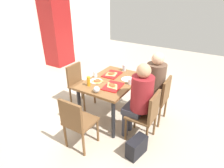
{
  "coord_description": "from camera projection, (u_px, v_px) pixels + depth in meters",
  "views": [
    {
      "loc": [
        -2.48,
        -1.51,
        2.12
      ],
      "look_at": [
        0.0,
        0.0,
        0.65
      ],
      "focal_mm": 29.98,
      "sensor_mm": 36.0,
      "label": 1
    }
  ],
  "objects": [
    {
      "name": "foil_bundle",
      "position": [
        96.0,
        89.0,
        2.82
      ],
      "size": [
        0.1,
        0.1,
        0.1
      ],
      "primitive_type": "sphere",
      "color": "silver",
      "rests_on": "main_table"
    },
    {
      "name": "chair_near_left",
      "position": [
        147.0,
        114.0,
        2.75
      ],
      "size": [
        0.4,
        0.4,
        0.84
      ],
      "color": "brown",
      "rests_on": "ground_plane"
    },
    {
      "name": "paper_plate_center",
      "position": [
        96.0,
        81.0,
        3.19
      ],
      "size": [
        0.22,
        0.22,
        0.01
      ],
      "primitive_type": "cylinder",
      "color": "white",
      "rests_on": "main_table"
    },
    {
      "name": "drink_fridge",
      "position": [
        57.0,
        33.0,
        5.59
      ],
      "size": [
        0.7,
        0.6,
        1.9
      ],
      "primitive_type": "cube",
      "color": "maroon",
      "rests_on": "ground_plane"
    },
    {
      "name": "plastic_cup_a",
      "position": [
        95.0,
        74.0,
        3.33
      ],
      "size": [
        0.07,
        0.07,
        0.1
      ],
      "primitive_type": "cylinder",
      "color": "white",
      "rests_on": "main_table"
    },
    {
      "name": "person_in_red",
      "position": [
        139.0,
        97.0,
        2.7
      ],
      "size": [
        0.32,
        0.42,
        1.25
      ],
      "color": "#383842",
      "rests_on": "ground_plane"
    },
    {
      "name": "ground_plane",
      "position": [
        112.0,
        115.0,
        3.55
      ],
      "size": [
        10.0,
        10.0,
        0.02
      ],
      "primitive_type": "cube",
      "color": "#B7A893"
    },
    {
      "name": "pizza_slice_b",
      "position": [
        111.0,
        74.0,
        3.41
      ],
      "size": [
        0.25,
        0.24,
        0.02
      ],
      "color": "#DBAD60",
      "rests_on": "tray_red_far"
    },
    {
      "name": "plastic_cup_b",
      "position": [
        130.0,
        81.0,
        3.06
      ],
      "size": [
        0.07,
        0.07,
        0.1
      ],
      "primitive_type": "cylinder",
      "color": "white",
      "rests_on": "main_table"
    },
    {
      "name": "pizza_slice_c",
      "position": [
        97.0,
        81.0,
        3.16
      ],
      "size": [
        0.22,
        0.22,
        0.02
      ],
      "color": "#C68C47",
      "rests_on": "paper_plate_center"
    },
    {
      "name": "soda_can",
      "position": [
        124.0,
        68.0,
        3.57
      ],
      "size": [
        0.07,
        0.07,
        0.12
      ],
      "primitive_type": "cylinder",
      "color": "#B7BCC6",
      "rests_on": "main_table"
    },
    {
      "name": "chair_far_side",
      "position": [
        78.0,
        82.0,
        3.68
      ],
      "size": [
        0.4,
        0.4,
        0.84
      ],
      "color": "brown",
      "rests_on": "ground_plane"
    },
    {
      "name": "pizza_slice_a",
      "position": [
        112.0,
        85.0,
        2.99
      ],
      "size": [
        0.22,
        0.25,
        0.02
      ],
      "color": "#DBAD60",
      "rests_on": "tray_red_near"
    },
    {
      "name": "tray_red_near",
      "position": [
        113.0,
        86.0,
        3.0
      ],
      "size": [
        0.39,
        0.3,
        0.02
      ],
      "primitive_type": "cube",
      "rotation": [
        0.0,
        0.0,
        0.11
      ],
      "color": "red",
      "rests_on": "main_table"
    },
    {
      "name": "chair_left_end",
      "position": [
        76.0,
        121.0,
        2.6
      ],
      "size": [
        0.4,
        0.4,
        0.84
      ],
      "color": "brown",
      "rests_on": "ground_plane"
    },
    {
      "name": "main_table",
      "position": [
        112.0,
        85.0,
        3.26
      ],
      "size": [
        1.14,
        0.78,
        0.72
      ],
      "color": "brown",
      "rests_on": "ground_plane"
    },
    {
      "name": "tray_red_far",
      "position": [
        112.0,
        74.0,
        3.42
      ],
      "size": [
        0.37,
        0.28,
        0.02
      ],
      "primitive_type": "cube",
      "rotation": [
        0.0,
        0.0,
        0.05
      ],
      "color": "red",
      "rests_on": "main_table"
    },
    {
      "name": "handbag",
      "position": [
        137.0,
        147.0,
        2.63
      ],
      "size": [
        0.35,
        0.23,
        0.28
      ],
      "primitive_type": "cube",
      "rotation": [
        0.0,
        0.0,
        -0.22
      ],
      "color": "black",
      "rests_on": "ground_plane"
    },
    {
      "name": "paper_plate_near_edge",
      "position": [
        128.0,
        79.0,
        3.25
      ],
      "size": [
        0.22,
        0.22,
        0.01
      ],
      "primitive_type": "cylinder",
      "color": "white",
      "rests_on": "main_table"
    },
    {
      "name": "person_in_brown_jacket",
      "position": [
        153.0,
        82.0,
        3.13
      ],
      "size": [
        0.32,
        0.42,
        1.25
      ],
      "color": "#383842",
      "rests_on": "ground_plane"
    },
    {
      "name": "chair_near_right",
      "position": [
        160.0,
        97.0,
        3.18
      ],
      "size": [
        0.4,
        0.4,
        0.84
      ],
      "color": "brown",
      "rests_on": "ground_plane"
    },
    {
      "name": "condiment_bottle",
      "position": [
        89.0,
        81.0,
        3.0
      ],
      "size": [
        0.06,
        0.06,
        0.16
      ],
      "primitive_type": "cylinder",
      "color": "orange",
      "rests_on": "main_table"
    }
  ]
}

